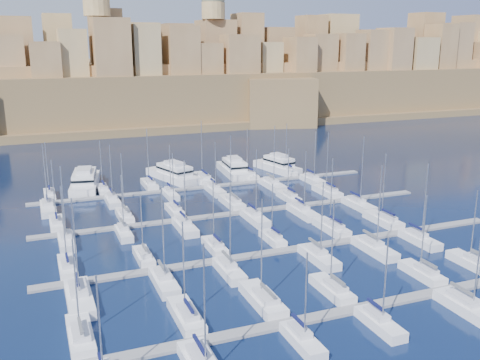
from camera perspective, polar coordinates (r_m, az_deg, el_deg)
name	(u,v)px	position (r m, az deg, el deg)	size (l,w,h in m)	color
ground	(263,228)	(102.37, 2.42, -5.17)	(600.00, 600.00, 0.00)	black
pontoon_near	(366,307)	(75.09, 13.28, -13.05)	(84.00, 2.00, 0.40)	slate
pontoon_mid_near	(291,249)	(92.19, 5.47, -7.37)	(84.00, 2.00, 0.40)	slate
pontoon_mid_far	(243,212)	(111.02, 0.32, -3.47)	(84.00, 2.00, 0.40)	slate
pontoon_far	(210,186)	(130.85, -3.27, -0.70)	(84.00, 2.00, 0.40)	slate
sailboat_0	(80,336)	(68.51, -16.65, -15.64)	(2.82, 9.39, 13.00)	white
sailboat_1	(186,316)	(70.30, -5.75, -14.22)	(2.81, 9.35, 13.48)	white
sailboat_2	(263,300)	(73.90, 2.46, -12.63)	(3.06, 10.21, 15.04)	white
sailboat_3	(332,289)	(77.78, 9.82, -11.40)	(2.65, 8.83, 13.99)	white
sailboat_4	(422,273)	(86.16, 18.88, -9.36)	(2.51, 8.36, 13.07)	white
sailboat_5	(472,263)	(92.76, 23.54, -8.08)	(2.65, 8.84, 12.71)	white
sailboat_8	(302,340)	(65.54, 6.66, -16.57)	(2.36, 7.88, 12.14)	white
sailboat_9	(379,323)	(70.65, 14.66, -14.52)	(2.40, 7.99, 12.35)	white
sailboat_10	(469,308)	(77.74, 23.21, -12.43)	(3.10, 10.35, 15.22)	white
sailboat_12	(67,267)	(87.92, -17.93, -8.79)	(2.56, 8.54, 13.87)	white
sailboat_13	(144,257)	(88.84, -10.22, -8.06)	(2.34, 7.81, 11.55)	white
sailboat_14	(215,246)	(91.76, -2.71, -7.08)	(2.38, 7.94, 12.55)	white
sailboat_15	(273,239)	(95.34, 3.52, -6.25)	(2.24, 7.45, 10.97)	white
sailboat_16	(332,228)	(101.93, 9.74, -5.02)	(2.91, 9.70, 14.19)	white
sailboat_17	(383,220)	(108.27, 15.05, -4.15)	(2.94, 9.79, 14.15)	white
sailboat_18	(79,298)	(77.37, -16.78, -11.96)	(3.34, 11.13, 15.42)	white
sailboat_19	(164,281)	(79.76, -8.12, -10.64)	(2.75, 9.16, 15.40)	white
sailboat_20	(229,270)	(82.60, -1.17, -9.58)	(2.62, 8.73, 14.54)	white
sailboat_21	(318,257)	(88.33, 8.37, -8.09)	(2.87, 9.56, 13.73)	white
sailboat_22	(374,248)	(93.62, 14.13, -7.05)	(2.99, 9.97, 15.48)	white
sailboat_23	(419,239)	(99.86, 18.60, -6.01)	(2.66, 8.85, 14.83)	white
sailboat_24	(57,224)	(108.50, -18.97, -4.42)	(2.53, 8.43, 13.43)	white
sailboat_25	(125,216)	(109.69, -12.20, -3.74)	(2.57, 8.58, 13.68)	white
sailboat_26	(175,210)	(111.39, -6.98, -3.23)	(2.41, 8.04, 12.88)	white
sailboat_27	(232,202)	(115.87, -0.87, -2.40)	(2.92, 9.75, 15.67)	white
sailboat_28	(289,197)	(120.47, 5.22, -1.82)	(2.50, 8.33, 12.00)	white
sailboat_29	(327,192)	(125.87, 9.31, -1.22)	(2.91, 9.69, 14.85)	white
sailboat_30	(66,241)	(98.73, -18.04, -6.20)	(2.62, 8.73, 14.61)	white
sailboat_31	(124,233)	(100.14, -12.29, -5.53)	(2.31, 7.69, 12.05)	white
sailboat_32	(185,227)	(101.55, -5.89, -4.96)	(2.83, 9.43, 13.89)	white
sailboat_33	(255,218)	(106.03, 1.58, -4.03)	(2.83, 9.42, 14.97)	white
sailboat_34	(303,212)	(110.35, 6.70, -3.38)	(2.90, 9.67, 13.84)	white
sailboat_35	(358,204)	(117.13, 12.52, -2.57)	(2.88, 9.59, 15.91)	white
sailboat_36	(50,195)	(129.39, -19.65, -1.47)	(2.41, 8.04, 13.05)	white
sailboat_37	(103,189)	(130.19, -14.41, -0.98)	(2.42, 8.05, 12.64)	white
sailboat_38	(150,184)	(132.38, -9.63, -0.46)	(2.72, 9.06, 14.67)	white
sailboat_39	(203,178)	(136.41, -3.97, 0.17)	(3.14, 10.48, 15.77)	white
sailboat_40	(248,175)	(139.85, 0.85, 0.55)	(2.75, 9.17, 13.10)	white
sailboat_41	(287,171)	(144.13, 5.00, 0.92)	(2.58, 8.61, 13.91)	white
sailboat_42	(48,208)	(119.00, -19.79, -2.83)	(2.99, 9.97, 14.81)	white
sailboat_43	(112,200)	(120.60, -13.46, -2.14)	(2.58, 8.61, 13.60)	white
sailboat_44	(170,194)	(123.25, -7.43, -1.50)	(2.39, 7.96, 12.58)	white
sailboat_45	(215,190)	(125.70, -2.70, -1.07)	(2.66, 8.86, 12.60)	white
sailboat_46	(273,185)	(130.32, 3.50, -0.50)	(3.11, 10.36, 15.67)	white
sailboat_47	(313,180)	(135.83, 7.78, 0.00)	(2.81, 9.38, 13.46)	white
motor_yacht_a	(85,181)	(135.48, -16.21, -0.06)	(9.36, 20.54, 5.25)	white
motor_yacht_b	(174,173)	(138.34, -7.10, 0.71)	(10.72, 19.08, 5.25)	white
motor_yacht_c	(234,168)	(142.73, -0.65, 1.25)	(6.63, 17.66, 5.25)	white
motor_yacht_d	(278,165)	(147.05, 4.05, 1.61)	(8.17, 16.64, 5.25)	white
fortified_city	(121,88)	(247.17, -12.55, 9.59)	(460.00, 108.95, 59.52)	brown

